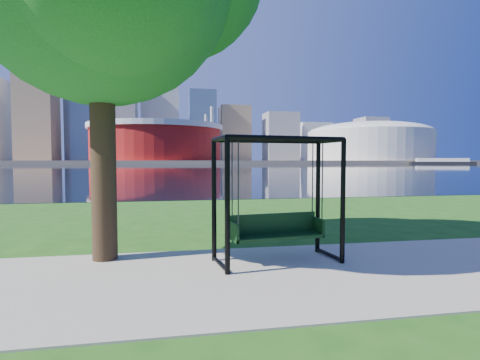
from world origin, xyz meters
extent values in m
plane|color=#1E5114|center=(0.00, 0.00, 0.00)|extent=(900.00, 900.00, 0.00)
cube|color=#9E937F|center=(0.00, -0.50, 0.01)|extent=(120.00, 4.00, 0.03)
cube|color=black|center=(0.00, 102.00, 0.01)|extent=(900.00, 180.00, 0.02)
cube|color=#937F60|center=(0.00, 306.00, 1.00)|extent=(900.00, 228.00, 2.00)
cylinder|color=maroon|center=(-10.00, 235.00, 13.00)|extent=(80.00, 80.00, 22.00)
cylinder|color=silver|center=(-10.00, 235.00, 22.50)|extent=(83.00, 83.00, 3.00)
cylinder|color=silver|center=(22.91, 254.00, 18.00)|extent=(2.00, 2.00, 32.00)
cylinder|color=silver|center=(-42.91, 254.00, 18.00)|extent=(2.00, 2.00, 32.00)
cylinder|color=silver|center=(-42.91, 216.00, 18.00)|extent=(2.00, 2.00, 32.00)
cylinder|color=silver|center=(22.91, 216.00, 18.00)|extent=(2.00, 2.00, 32.00)
cylinder|color=beige|center=(135.00, 235.00, 12.00)|extent=(84.00, 84.00, 20.00)
ellipsoid|color=beige|center=(135.00, 235.00, 21.00)|extent=(84.00, 84.00, 15.12)
cube|color=#998466|center=(-100.00, 300.00, 46.00)|extent=(26.00, 26.00, 88.00)
cube|color=slate|center=(-70.00, 325.00, 49.50)|extent=(30.00, 24.00, 95.00)
cube|color=gray|center=(-40.00, 305.00, 38.00)|extent=(24.00, 24.00, 72.00)
cube|color=silver|center=(-10.00, 335.00, 42.00)|extent=(32.00, 28.00, 80.00)
cube|color=slate|center=(25.00, 310.00, 31.00)|extent=(22.00, 22.00, 58.00)
cube|color=#998466|center=(55.00, 325.00, 26.00)|extent=(26.00, 26.00, 48.00)
cube|color=gray|center=(95.00, 315.00, 23.00)|extent=(28.00, 24.00, 42.00)
cube|color=silver|center=(135.00, 340.00, 20.00)|extent=(30.00, 26.00, 36.00)
cube|color=gray|center=(185.00, 320.00, 22.00)|extent=(24.00, 24.00, 40.00)
cube|color=#998466|center=(225.00, 335.00, 18.00)|extent=(26.00, 26.00, 32.00)
sphere|color=#998466|center=(-100.00, 300.00, 93.50)|extent=(10.00, 10.00, 10.00)
cylinder|color=black|center=(-0.47, -0.35, 1.20)|extent=(0.11, 0.11, 2.39)
cylinder|color=black|center=(1.80, -0.05, 1.20)|extent=(0.11, 0.11, 2.39)
cylinder|color=black|center=(-0.60, 0.58, 1.20)|extent=(0.11, 0.11, 2.39)
cylinder|color=black|center=(1.67, 0.88, 1.20)|extent=(0.11, 0.11, 2.39)
cylinder|color=black|center=(0.66, -0.20, 2.39)|extent=(2.28, 0.39, 0.09)
cylinder|color=black|center=(0.54, 0.73, 2.39)|extent=(2.28, 0.39, 0.09)
cylinder|color=black|center=(-0.53, 0.11, 2.39)|extent=(0.22, 0.94, 0.09)
cylinder|color=black|center=(-0.53, 0.11, 0.08)|extent=(0.20, 0.94, 0.07)
cylinder|color=black|center=(1.73, 0.42, 2.39)|extent=(0.22, 0.94, 0.09)
cylinder|color=black|center=(1.73, 0.42, 0.08)|extent=(0.20, 0.94, 0.07)
cube|color=black|center=(0.60, 0.27, 0.52)|extent=(1.87, 0.70, 0.06)
cube|color=black|center=(0.57, 0.47, 0.75)|extent=(1.81, 0.29, 0.40)
cube|color=black|center=(-0.27, 0.15, 0.67)|extent=(0.11, 0.47, 0.35)
cube|color=black|center=(1.47, 0.38, 0.67)|extent=(0.11, 0.47, 0.35)
cylinder|color=#303035|center=(-0.23, -0.04, 1.59)|extent=(0.03, 0.03, 1.51)
cylinder|color=#303035|center=(1.48, 0.19, 1.59)|extent=(0.03, 0.03, 1.51)
cylinder|color=#303035|center=(-0.28, 0.34, 1.59)|extent=(0.03, 0.03, 1.51)
cylinder|color=#303035|center=(1.43, 0.57, 1.59)|extent=(0.03, 0.03, 1.51)
cylinder|color=black|center=(-2.72, 1.08, 2.41)|extent=(0.48, 0.48, 4.83)
cube|color=black|center=(150.32, 181.75, 0.68)|extent=(33.70, 21.72, 1.32)
cube|color=silver|center=(150.32, 181.75, 2.33)|extent=(27.01, 17.47, 1.98)
camera|label=1|loc=(-1.42, -6.65, 1.99)|focal=28.00mm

